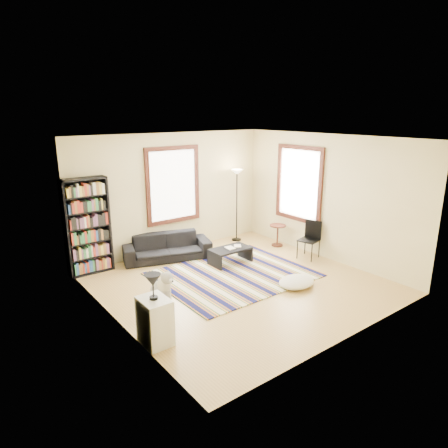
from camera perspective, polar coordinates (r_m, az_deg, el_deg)
floor at (r=7.97m, az=2.20°, el=-8.77°), size 5.00×5.00×0.10m
ceiling at (r=7.26m, az=2.45°, el=12.53°), size 5.00×5.00×0.10m
wall_back at (r=9.54m, az=-7.50°, el=4.42°), size 5.00×0.10×2.80m
wall_front at (r=5.84m, az=18.49°, el=-3.70°), size 5.00×0.10×2.80m
wall_left at (r=6.24m, az=-16.08°, el=-2.24°), size 0.10×5.00×2.80m
wall_right at (r=9.28m, az=14.59°, el=3.72°), size 0.10×5.00×2.80m
window_back at (r=9.43m, az=-7.30°, el=5.54°), size 1.20×0.06×1.60m
window_right at (r=9.68m, az=10.67°, el=5.67°), size 0.06×1.20×1.60m
rug at (r=8.32m, az=1.37°, el=-7.21°), size 3.02×2.42×0.02m
sofa at (r=9.19m, az=-8.17°, el=-3.25°), size 2.10×1.33×0.57m
bookshelf at (r=8.59m, az=-18.94°, el=-0.34°), size 0.90×0.30×2.00m
coffee_table at (r=8.85m, az=0.90°, el=-4.58°), size 1.02×0.79×0.36m
book_a at (r=8.73m, az=0.39°, el=-3.54°), size 0.20×0.25×0.02m
book_b at (r=8.91m, az=1.46°, el=-3.15°), size 0.24×0.26×0.02m
floor_cushion at (r=7.89m, az=10.32°, el=-8.12°), size 0.89×0.76×0.19m
floor_lamp at (r=10.24m, az=1.83°, el=2.65°), size 0.36×0.36×1.86m
side_table at (r=10.06m, az=7.65°, el=-1.62°), size 0.44×0.44×0.54m
folding_chair at (r=9.30m, az=12.02°, el=-2.27°), size 0.51×0.49×0.86m
white_cabinet at (r=6.01m, az=-9.84°, el=-13.51°), size 0.38×0.50×0.70m
table_lamp at (r=5.76m, az=-10.10°, el=-8.82°), size 0.31×0.31×0.38m
dog at (r=7.31m, az=-9.06°, el=-8.50°), size 0.49×0.62×0.56m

